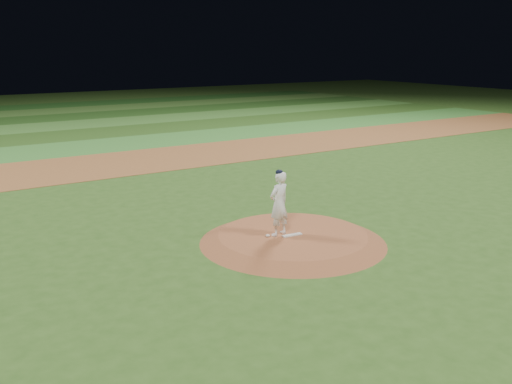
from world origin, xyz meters
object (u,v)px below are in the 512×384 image
pitchers_mound (293,238)px  rosin_bag (268,236)px  pitching_rubber (292,235)px  pitcher_on_mound (279,203)px

pitchers_mound → rosin_bag: 0.79m
pitching_rubber → rosin_bag: rosin_bag is taller
pitching_rubber → rosin_bag: size_ratio=5.00×
rosin_bag → pitcher_on_mound: 1.00m
rosin_bag → pitcher_on_mound: pitcher_on_mound is taller
pitchers_mound → rosin_bag: rosin_bag is taller
pitching_rubber → pitcher_on_mound: (-0.30, 0.25, 0.95)m
rosin_bag → pitcher_on_mound: bearing=-6.7°
pitching_rubber → pitcher_on_mound: 1.03m
pitchers_mound → pitcher_on_mound: size_ratio=2.80×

